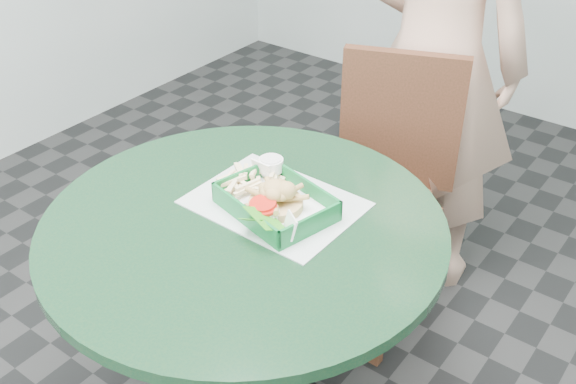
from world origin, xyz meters
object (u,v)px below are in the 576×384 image
Objects in this scene: cafe_table at (246,283)px; diner_person at (438,34)px; sauce_ramekin at (259,172)px; dining_chair at (382,177)px; food_basket at (276,212)px; crab_sandwich at (276,203)px.

cafe_table is 1.05m from diner_person.
cafe_table is 0.28m from sauce_ramekin.
diner_person is (0.00, 0.29, 0.40)m from dining_chair.
diner_person is at bearing 93.12° from food_basket.
diner_person is at bearing 93.45° from crab_sandwich.
crab_sandwich reaches higher than food_basket.
cafe_table is at bearing -115.02° from food_basket.
cafe_table is at bearing -110.25° from dining_chair.
crab_sandwich is 0.14m from sauce_ramekin.
cafe_table is 0.24m from crab_sandwich.
crab_sandwich is at bearing -38.86° from food_basket.
food_basket is 2.00× the size of crab_sandwich.
food_basket is 0.03m from crab_sandwich.
cafe_table is 0.21m from food_basket.
diner_person is 29.83× the size of sauce_ramekin.
cafe_table is 1.03× the size of dining_chair.
dining_chair is 0.69m from crab_sandwich.
sauce_ramekin is (-0.11, 0.07, 0.03)m from food_basket.
crab_sandwich is at bearing 83.79° from diner_person.
dining_chair reaches higher than sauce_ramekin.
diner_person reaches higher than crab_sandwich.
sauce_ramekin reaches higher than cafe_table.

